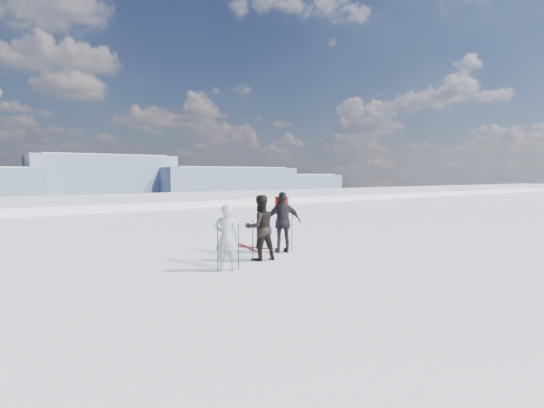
{
  "coord_description": "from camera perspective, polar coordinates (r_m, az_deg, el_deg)",
  "views": [
    {
      "loc": [
        -8.49,
        -7.02,
        2.48
      ],
      "look_at": [
        -1.55,
        3.0,
        1.63
      ],
      "focal_mm": 28.0,
      "sensor_mm": 36.0,
      "label": 1
    }
  ],
  "objects": [
    {
      "name": "lake_basin",
      "position": [
        39.03,
        -21.5,
        -9.59
      ],
      "size": [
        820.0,
        820.0,
        71.62
      ],
      "color": "white",
      "rests_on": "ground"
    },
    {
      "name": "skier_dark",
      "position": [
        12.28,
        -1.62,
        -3.19
      ],
      "size": [
        1.02,
        0.85,
        1.9
      ],
      "primitive_type": "imported",
      "rotation": [
        0.0,
        0.0,
        2.99
      ],
      "color": "black",
      "rests_on": "ground"
    },
    {
      "name": "far_mountain_range",
      "position": [
        463.47,
        -30.03,
        2.27
      ],
      "size": [
        770.0,
        110.0,
        53.0
      ],
      "color": "slate",
      "rests_on": "ground"
    },
    {
      "name": "skier_pack",
      "position": [
        13.48,
        1.52,
        -2.46
      ],
      "size": [
        1.23,
        0.89,
        1.94
      ],
      "primitive_type": "imported",
      "rotation": [
        0.0,
        0.0,
        2.73
      ],
      "color": "black",
      "rests_on": "ground"
    },
    {
      "name": "skier_grey",
      "position": [
        11.03,
        -6.12,
        -4.5
      ],
      "size": [
        0.75,
        0.7,
        1.72
      ],
      "primitive_type": "imported",
      "rotation": [
        0.0,
        0.0,
        2.52
      ],
      "color": "#A1A9AF",
      "rests_on": "ground"
    },
    {
      "name": "backpack",
      "position": [
        13.64,
        1.3,
        2.88
      ],
      "size": [
        0.47,
        0.38,
        0.56
      ],
      "primitive_type": "cube",
      "rotation": [
        0.0,
        0.0,
        2.73
      ],
      "color": "red",
      "rests_on": "skier_pack"
    },
    {
      "name": "ski_poles",
      "position": [
        12.22,
        -1.58,
        -4.82
      ],
      "size": [
        3.34,
        1.29,
        1.29
      ],
      "color": "black",
      "rests_on": "ground"
    },
    {
      "name": "skis_loose",
      "position": [
        14.43,
        -2.98,
        -5.86
      ],
      "size": [
        1.01,
        1.68,
        0.03
      ],
      "color": "black",
      "rests_on": "ground"
    }
  ]
}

